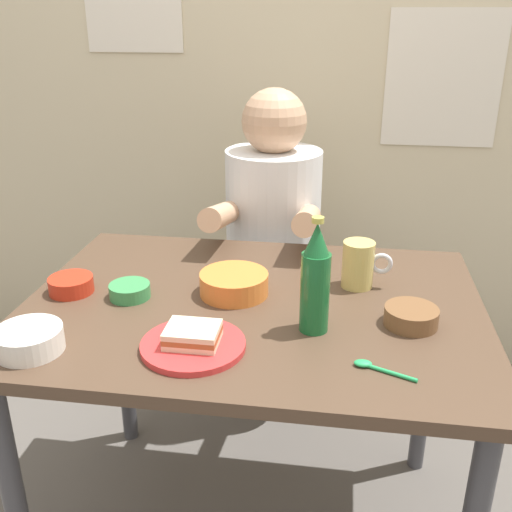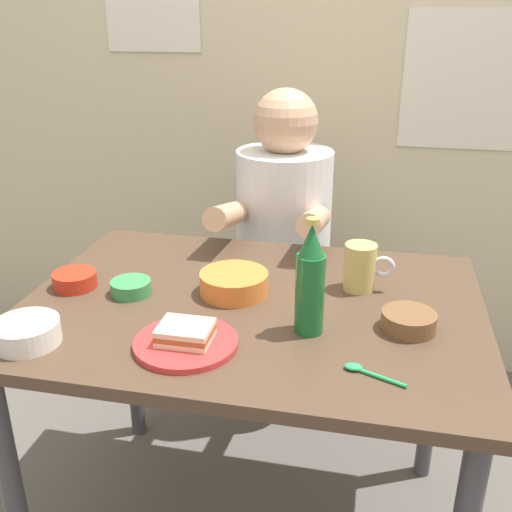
% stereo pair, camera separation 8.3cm
% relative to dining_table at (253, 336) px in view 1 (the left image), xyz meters
% --- Properties ---
extents(wall_back, '(4.40, 0.09, 2.60)m').
position_rel_dining_table_xyz_m(wall_back, '(0.00, 1.05, 0.65)').
color(wall_back, beige).
rests_on(wall_back, ground).
extents(dining_table, '(1.10, 0.80, 0.74)m').
position_rel_dining_table_xyz_m(dining_table, '(0.00, 0.00, 0.00)').
color(dining_table, '#4C3828').
rests_on(dining_table, ground).
extents(stool, '(0.34, 0.34, 0.45)m').
position_rel_dining_table_xyz_m(stool, '(-0.03, 0.63, -0.30)').
color(stool, '#4C4C51').
rests_on(stool, ground).
extents(person_seated, '(0.33, 0.56, 0.72)m').
position_rel_dining_table_xyz_m(person_seated, '(-0.03, 0.62, 0.12)').
color(person_seated, white).
rests_on(person_seated, stool).
extents(plate_orange, '(0.22, 0.22, 0.01)m').
position_rel_dining_table_xyz_m(plate_orange, '(-0.09, -0.23, 0.10)').
color(plate_orange, red).
rests_on(plate_orange, dining_table).
extents(sandwich, '(0.11, 0.09, 0.04)m').
position_rel_dining_table_xyz_m(sandwich, '(-0.09, -0.23, 0.13)').
color(sandwich, beige).
rests_on(sandwich, plate_orange).
extents(beer_mug, '(0.13, 0.08, 0.12)m').
position_rel_dining_table_xyz_m(beer_mug, '(0.25, 0.13, 0.15)').
color(beer_mug, '#D1BC66').
rests_on(beer_mug, dining_table).
extents(beer_bottle, '(0.06, 0.06, 0.26)m').
position_rel_dining_table_xyz_m(beer_bottle, '(0.15, -0.11, 0.21)').
color(beer_bottle, '#19602D').
rests_on(beer_bottle, dining_table).
extents(dip_bowl_green, '(0.10, 0.10, 0.03)m').
position_rel_dining_table_xyz_m(dip_bowl_green, '(-0.30, -0.02, 0.11)').
color(dip_bowl_green, '#388C4C').
rests_on(dip_bowl_green, dining_table).
extents(soup_bowl_orange, '(0.17, 0.17, 0.05)m').
position_rel_dining_table_xyz_m(soup_bowl_orange, '(-0.05, 0.04, 0.12)').
color(soup_bowl_orange, orange).
rests_on(soup_bowl_orange, dining_table).
extents(rice_bowl_white, '(0.14, 0.14, 0.05)m').
position_rel_dining_table_xyz_m(rice_bowl_white, '(-0.42, -0.28, 0.12)').
color(rice_bowl_white, silver).
rests_on(rice_bowl_white, dining_table).
extents(condiment_bowl_brown, '(0.12, 0.12, 0.04)m').
position_rel_dining_table_xyz_m(condiment_bowl_brown, '(0.37, -0.06, 0.12)').
color(condiment_bowl_brown, brown).
rests_on(condiment_bowl_brown, dining_table).
extents(sauce_bowl_chili, '(0.11, 0.11, 0.04)m').
position_rel_dining_table_xyz_m(sauce_bowl_chili, '(-0.46, -0.01, 0.12)').
color(sauce_bowl_chili, red).
rests_on(sauce_bowl_chili, dining_table).
extents(spoon, '(0.12, 0.06, 0.01)m').
position_rel_dining_table_xyz_m(spoon, '(0.28, -0.25, 0.10)').
color(spoon, '#26A559').
rests_on(spoon, dining_table).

